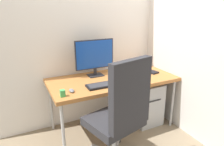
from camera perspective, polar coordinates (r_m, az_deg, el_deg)
ground_plane at (r=2.94m, az=0.16°, el=-14.80°), size 8.00×8.00×0.00m
wall_back at (r=2.85m, az=-3.67°, el=14.13°), size 3.11×0.04×2.80m
wall_side_right at (r=2.78m, az=18.26°, el=13.20°), size 0.04×2.27×2.80m
desk at (r=2.63m, az=0.17°, el=-2.35°), size 1.61×0.77×0.72m
office_chair at (r=2.00m, az=2.55°, el=-10.81°), size 0.61×0.60×1.17m
filing_cabinet at (r=2.99m, az=8.78°, el=-7.81°), size 0.37×0.51×0.60m
monitor at (r=2.66m, az=-4.87°, el=4.83°), size 0.52×0.16×0.48m
keyboard at (r=2.38m, az=-1.89°, el=-3.28°), size 0.45×0.18×0.02m
mouse at (r=2.24m, az=-11.25°, el=-4.84°), size 0.05×0.10×0.03m
pen_holder at (r=3.16m, az=9.65°, el=2.66°), size 0.08×0.08×0.17m
notebook at (r=2.91m, az=10.55°, el=0.50°), size 0.16×0.25×0.02m
desk_clamp_accessory at (r=2.15m, az=-13.67°, el=-5.52°), size 0.05×0.05×0.07m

